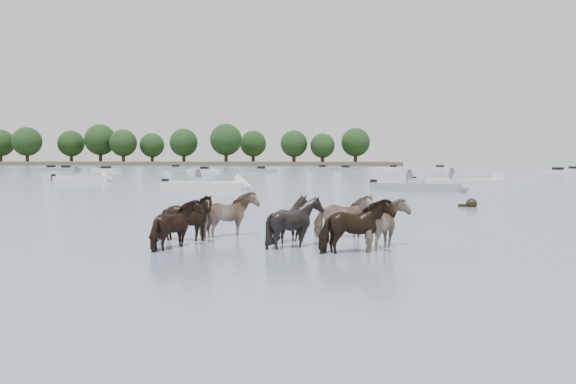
# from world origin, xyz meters

# --- Properties ---
(ground) EXTENTS (400.00, 400.00, 0.00)m
(ground) POSITION_xyz_m (0.00, 0.00, 0.00)
(ground) COLOR slate
(ground) RESTS_ON ground
(shoreline) EXTENTS (160.00, 30.00, 1.00)m
(shoreline) POSITION_xyz_m (-70.00, 150.00, 0.50)
(shoreline) COLOR #4C4233
(shoreline) RESTS_ON ground
(pony_herd) EXTENTS (5.86, 3.41, 1.25)m
(pony_herd) POSITION_xyz_m (-0.99, 1.79, 0.47)
(pony_herd) COLOR black
(pony_herd) RESTS_ON ground
(swimming_pony) EXTENTS (0.72, 0.44, 0.44)m
(swimming_pony) POSITION_xyz_m (4.93, 12.54, 0.10)
(swimming_pony) COLOR black
(swimming_pony) RESTS_ON ground
(motorboat_a) EXTENTS (5.77, 1.95, 1.92)m
(motorboat_a) POSITION_xyz_m (-8.12, 23.28, 0.23)
(motorboat_a) COLOR silver
(motorboat_a) RESTS_ON ground
(motorboat_b) EXTENTS (5.78, 2.97, 1.92)m
(motorboat_b) POSITION_xyz_m (4.53, 23.28, 0.23)
(motorboat_b) COLOR gray
(motorboat_b) RESTS_ON ground
(motorboat_c) EXTENTS (6.84, 2.49, 1.92)m
(motorboat_c) POSITION_xyz_m (7.97, 30.42, 0.22)
(motorboat_c) COLOR silver
(motorboat_c) RESTS_ON ground
(motorboat_f) EXTENTS (4.85, 3.27, 1.92)m
(motorboat_f) POSITION_xyz_m (-21.48, 33.71, 0.23)
(motorboat_f) COLOR silver
(motorboat_f) RESTS_ON ground
(distant_flotilla) EXTENTS (100.59, 24.46, 0.93)m
(distant_flotilla) POSITION_xyz_m (0.86, 74.25, 0.26)
(distant_flotilla) COLOR gray
(distant_flotilla) RESTS_ON ground
(treeline) EXTENTS (144.72, 21.15, 12.11)m
(treeline) POSITION_xyz_m (-75.86, 150.32, 6.66)
(treeline) COLOR #382619
(treeline) RESTS_ON ground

